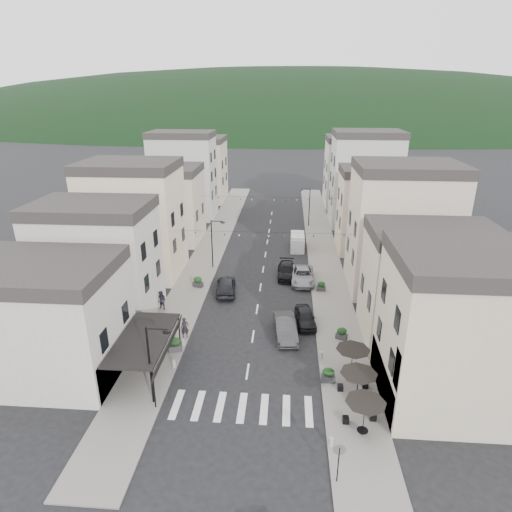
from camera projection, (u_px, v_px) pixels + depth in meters
The scene contains 30 objects.
ground at pixel (239, 429), 27.09m from camera, with size 700.00×700.00×0.00m, color black.
sidewalk_left at pixel (210, 250), 57.33m from camera, with size 4.00×76.00×0.12m, color slate.
sidewalk_right at pixel (323, 253), 56.27m from camera, with size 4.00×76.00×0.12m, color slate.
hill_backdrop at pixel (286, 120), 305.86m from camera, with size 640.00×360.00×70.00m, color black.
boutique_building at pixel (36, 325), 31.37m from camera, with size 12.00×8.00×8.00m, color #AAA59C.
bistro_building at pixel (464, 337), 27.97m from camera, with size 10.00×8.00×10.00m, color #B8AA92.
boutique_awning at pixel (147, 340), 31.11m from camera, with size 3.77×7.50×3.28m.
buildings_row_left at pixel (167, 195), 60.97m from camera, with size 10.20×54.16×14.00m.
buildings_row_right at pixel (375, 199), 57.78m from camera, with size 10.20×54.16×14.50m.
cafe_terrace at pixel (358, 377), 28.29m from camera, with size 2.50×8.10×2.53m.
streetlamp_left_near at pixel (153, 358), 28.01m from camera, with size 1.70×0.56×6.00m.
streetlamp_left_far at pixel (214, 239), 50.31m from camera, with size 1.70×0.56×6.00m.
streetlamp_right_far at pixel (308, 203), 66.22m from camera, with size 1.70×0.56×6.00m.
traffic_sign at pixel (339, 456), 22.73m from camera, with size 0.70×0.07×2.70m.
bollards at pixel (247, 371), 32.04m from camera, with size 11.66×10.26×0.60m.
bunting_near at pixel (261, 235), 45.48m from camera, with size 19.00×0.28×0.62m.
bunting_far at pixel (268, 199), 60.35m from camera, with size 19.00×0.28×0.62m.
parked_car_a at pixel (305, 317), 39.07m from camera, with size 1.68×4.18×1.42m, color black.
parked_car_b at pixel (285, 327), 37.14m from camera, with size 1.74×5.00×1.65m, color #2E2E30.
parked_car_c at pixel (303, 276), 47.68m from camera, with size 2.53×5.49×1.53m, color #919399.
parked_car_d at pixel (287, 271), 49.04m from camera, with size 2.02×4.98×1.44m, color black.
parked_car_e at pixel (226, 286), 45.03m from camera, with size 2.01×4.99×1.70m, color black.
delivery_van at pixel (297, 241), 57.54m from camera, with size 1.82×4.56×2.18m.
pedestrian_a at pixel (185, 328), 36.65m from camera, with size 0.68×0.45×1.87m, color black.
pedestrian_b at pixel (162, 300), 41.33m from camera, with size 0.94×0.73×1.93m, color black.
planter_la at pixel (175, 344), 34.84m from camera, with size 1.25×0.97×1.24m.
planter_lb at pixel (198, 282), 46.27m from camera, with size 1.20×0.96×1.19m.
planter_ra at pixel (328, 375), 31.18m from camera, with size 1.03×0.58×1.15m.
planter_rb at pixel (342, 333), 36.56m from camera, with size 1.09×0.88×1.08m.
planter_rc at pixel (321, 286), 45.37m from camera, with size 0.97×0.56×1.07m.
Camera 1 is at (2.70, -21.10, 20.09)m, focal length 30.00 mm.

